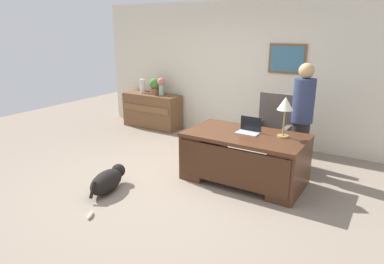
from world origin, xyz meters
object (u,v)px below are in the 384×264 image
(vase_empty, at_px, (142,86))
(dog_toy_bone, at_px, (90,215))
(credenza, at_px, (152,111))
(desk_lamp, at_px, (285,106))
(dog_lying, at_px, (108,180))
(potted_plant, at_px, (155,86))
(armchair, at_px, (273,133))
(laptop, at_px, (249,129))
(desk, at_px, (244,156))
(person_standing, at_px, (302,118))
(vase_with_flowers, at_px, (161,85))

(vase_empty, relative_size, dog_toy_bone, 1.76)
(credenza, height_order, desk_lamp, desk_lamp)
(dog_lying, distance_m, potted_plant, 3.30)
(armchair, distance_m, laptop, 0.92)
(desk, distance_m, dog_toy_bone, 2.27)
(dog_lying, height_order, laptop, laptop)
(laptop, distance_m, potted_plant, 3.25)
(credenza, relative_size, person_standing, 0.79)
(desk, distance_m, armchair, 0.99)
(desk, bearing_deg, dog_lying, -139.15)
(potted_plant, bearing_deg, person_standing, -13.26)
(credenza, distance_m, laptop, 3.35)
(vase_empty, bearing_deg, desk, -26.48)
(desk_lamp, bearing_deg, credenza, 157.43)
(person_standing, bearing_deg, credenza, 167.07)
(armchair, xyz_separation_m, vase_with_flowers, (-2.78, 0.62, 0.49))
(armchair, bearing_deg, vase_empty, 169.35)
(laptop, xyz_separation_m, potted_plant, (-2.88, 1.49, 0.17))
(vase_with_flowers, height_order, dog_toy_bone, vase_with_flowers)
(person_standing, bearing_deg, dog_lying, -135.00)
(potted_plant, height_order, dog_toy_bone, potted_plant)
(dog_lying, bearing_deg, potted_plant, 115.61)
(desk, distance_m, desk_lamp, 0.94)
(vase_with_flowers, bearing_deg, dog_lying, -67.34)
(desk_lamp, bearing_deg, dog_toy_bone, -128.64)
(credenza, height_order, person_standing, person_standing)
(person_standing, distance_m, dog_toy_bone, 3.33)
(laptop, height_order, desk_lamp, desk_lamp)
(dog_lying, relative_size, laptop, 2.48)
(vase_empty, height_order, potted_plant, potted_plant)
(person_standing, xyz_separation_m, vase_with_flowers, (-3.28, 0.81, 0.11))
(credenza, xyz_separation_m, armchair, (3.04, -0.62, 0.13))
(person_standing, height_order, vase_with_flowers, person_standing)
(laptop, bearing_deg, person_standing, 49.72)
(person_standing, relative_size, desk_lamp, 3.00)
(person_standing, relative_size, vase_empty, 5.49)
(potted_plant, bearing_deg, credenza, -179.08)
(laptop, bearing_deg, dog_toy_bone, -120.13)
(person_standing, distance_m, desk_lamp, 0.69)
(armchair, bearing_deg, dog_lying, -124.80)
(desk, bearing_deg, armchair, 84.74)
(credenza, height_order, potted_plant, potted_plant)
(desk, distance_m, dog_lying, 1.98)
(desk, height_order, laptop, laptop)
(desk, xyz_separation_m, armchair, (0.09, 0.98, 0.11))
(armchair, distance_m, desk_lamp, 1.13)
(vase_with_flowers, relative_size, potted_plant, 1.06)
(dog_toy_bone, bearing_deg, vase_with_flowers, 113.51)
(desk, height_order, armchair, armchair)
(credenza, bearing_deg, desk_lamp, -22.57)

